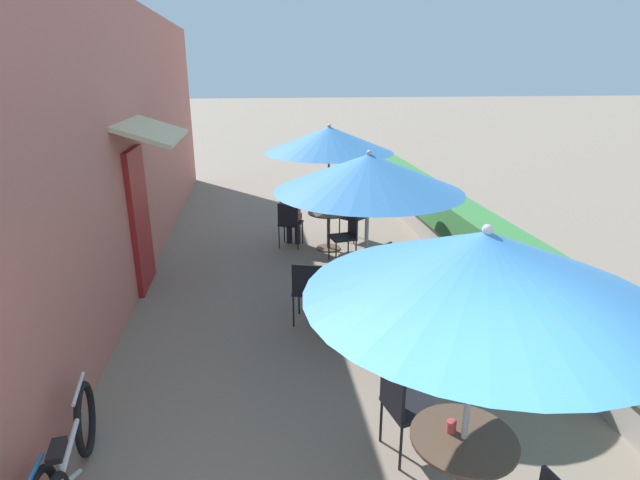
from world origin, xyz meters
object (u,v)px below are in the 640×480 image
cafe_chair_mid_right (390,271)px  coffee_cup_far (329,209)px  seated_patron_mid_left (390,300)px  patio_umbrella_mid (369,173)px  coffee_cup_near (451,426)px  patio_table_far (329,223)px  cafe_chair_mid_left (398,312)px  patio_umbrella_near (484,266)px  cafe_chair_far_right (347,233)px  patio_table_mid (365,289)px  bicycle_second (73,463)px  cafe_chair_far_back (350,213)px  seated_patron_far_left (291,210)px  cafe_chair_mid_back (309,288)px  coffee_cup_mid (378,271)px  cafe_chair_near_left (403,402)px  patio_umbrella_far (329,140)px  patio_table_near (461,460)px  cafe_chair_far_left (290,221)px

cafe_chair_mid_right → coffee_cup_far: size_ratio=9.67×
seated_patron_mid_left → patio_umbrella_mid: bearing=-2.8°
coffee_cup_near → patio_table_far: bearing=90.0°
patio_umbrella_mid → cafe_chair_mid_left: size_ratio=2.62×
patio_umbrella_near → cafe_chair_far_right: bearing=88.5°
coffee_cup_near → seated_patron_mid_left: 2.19m
patio_table_mid → bicycle_second: 3.70m
cafe_chair_far_back → seated_patron_far_left: bearing=-28.3°
cafe_chair_mid_back → patio_table_far: bearing=93.1°
cafe_chair_mid_back → coffee_cup_mid: size_ratio=9.67×
cafe_chair_near_left → cafe_chair_mid_left: bearing=153.2°
seated_patron_mid_left → cafe_chair_far_right: 2.98m
patio_table_far → seated_patron_far_left: (-0.66, 0.27, 0.18)m
patio_umbrella_mid → bicycle_second: bearing=-139.1°
bicycle_second → coffee_cup_mid: bearing=31.5°
cafe_chair_mid_right → cafe_chair_mid_back: size_ratio=1.00×
cafe_chair_far_right → patio_table_mid: bearing=164.6°
cafe_chair_mid_left → cafe_chair_far_right: bearing=-12.2°
cafe_chair_mid_back → coffee_cup_mid: cafe_chair_mid_back is taller
seated_patron_mid_left → patio_table_far: size_ratio=1.66×
seated_patron_mid_left → patio_table_far: (-0.15, 3.67, -0.18)m
cafe_chair_near_left → patio_umbrella_mid: patio_umbrella_mid is taller
seated_patron_mid_left → patio_umbrella_far: patio_umbrella_far is taller
patio_table_near → cafe_chair_near_left: size_ratio=0.86×
cafe_chair_near_left → seated_patron_mid_left: 1.61m
patio_umbrella_near → coffee_cup_far: patio_umbrella_near is taller
cafe_chair_mid_left → patio_table_mid: bearing=6.1°
patio_umbrella_far → cafe_chair_far_right: (0.21, -0.69, -1.49)m
patio_umbrella_mid → cafe_chair_far_back: (0.47, 3.49, -1.49)m
cafe_chair_mid_right → cafe_chair_far_left: 2.84m
seated_patron_far_left → cafe_chair_far_right: seated_patron_far_left is taller
patio_table_far → cafe_chair_mid_back: bearing=-103.6°
coffee_cup_near → cafe_chair_mid_right: (0.49, 3.44, -0.24)m
patio_table_far → cafe_chair_mid_right: bearing=-78.5°
cafe_chair_far_back → coffee_cup_mid: bearing=44.1°
coffee_cup_mid → cafe_chair_near_left: bearing=-98.3°
seated_patron_mid_left → seated_patron_far_left: 4.02m
cafe_chair_mid_left → cafe_chair_mid_right: size_ratio=1.00×
patio_umbrella_near → seated_patron_far_left: 6.37m
cafe_chair_mid_right → cafe_chair_far_back: 2.94m
patio_table_mid → coffee_cup_mid: coffee_cup_mid is taller
cafe_chair_far_right → coffee_cup_far: 0.81m
cafe_chair_near_left → cafe_chair_mid_right: same height
cafe_chair_far_right → patio_table_near: bearing=167.8°
patio_table_mid → coffee_cup_far: coffee_cup_far is taller
cafe_chair_mid_back → coffee_cup_far: (0.70, 2.89, 0.24)m
cafe_chair_mid_right → patio_umbrella_far: 2.88m
coffee_cup_mid → patio_umbrella_far: (-0.18, 2.97, 1.25)m
patio_table_mid → seated_patron_far_left: size_ratio=0.60×
cafe_chair_near_left → cafe_chair_far_left: same height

